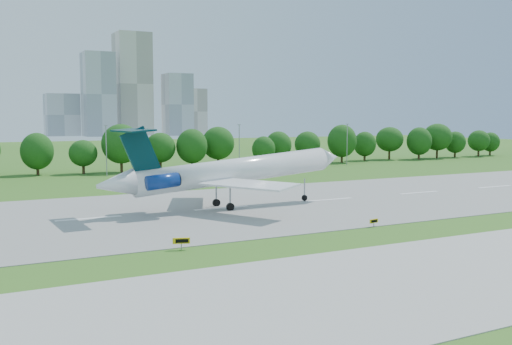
{
  "coord_description": "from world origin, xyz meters",
  "views": [
    {
      "loc": [
        -14.7,
        -54.7,
        13.97
      ],
      "look_at": [
        22.36,
        18.0,
        6.09
      ],
      "focal_mm": 40.0,
      "sensor_mm": 36.0,
      "label": 1
    }
  ],
  "objects": [
    {
      "name": "ground",
      "position": [
        0.0,
        0.0,
        0.0
      ],
      "size": [
        600.0,
        600.0,
        0.0
      ],
      "primitive_type": "plane",
      "color": "#285A17",
      "rests_on": "ground"
    },
    {
      "name": "runway",
      "position": [
        0.0,
        25.0,
        0.04
      ],
      "size": [
        400.0,
        45.0,
        0.08
      ],
      "primitive_type": "cube",
      "color": "gray",
      "rests_on": "ground"
    },
    {
      "name": "taxiway",
      "position": [
        0.0,
        -18.0,
        0.04
      ],
      "size": [
        400.0,
        23.0,
        0.08
      ],
      "primitive_type": "cube",
      "color": "#ADADA8",
      "rests_on": "ground"
    },
    {
      "name": "tree_line",
      "position": [
        0.0,
        92.0,
        6.19
      ],
      "size": [
        288.4,
        8.4,
        10.4
      ],
      "color": "#382314",
      "rests_on": "ground"
    },
    {
      "name": "light_poles",
      "position": [
        -2.5,
        82.0,
        6.34
      ],
      "size": [
        175.9,
        0.25,
        12.19
      ],
      "color": "gray",
      "rests_on": "ground"
    },
    {
      "name": "skyline",
      "position": [
        100.16,
        390.61,
        30.46
      ],
      "size": [
        127.0,
        52.0,
        80.0
      ],
      "color": "#B2B2B7",
      "rests_on": "ground"
    },
    {
      "name": "airliner",
      "position": [
        20.31,
        24.9,
        5.78
      ],
      "size": [
        41.62,
        30.21,
        12.82
      ],
      "rotation": [
        0.0,
        -0.08,
        0.05
      ],
      "color": "white",
      "rests_on": "ground"
    },
    {
      "name": "taxi_sign_centre",
      "position": [
        5.18,
        1.73,
        0.95
      ],
      "size": [
        1.8,
        0.78,
        1.29
      ],
      "rotation": [
        0.0,
        0.0,
        -0.33
      ],
      "color": "gray",
      "rests_on": "ground"
    },
    {
      "name": "taxi_sign_right",
      "position": [
        31.48,
        2.61,
        0.74
      ],
      "size": [
        1.44,
        0.41,
        1.01
      ],
      "rotation": [
        0.0,
        0.0,
        0.18
      ],
      "color": "gray",
      "rests_on": "ground"
    }
  ]
}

